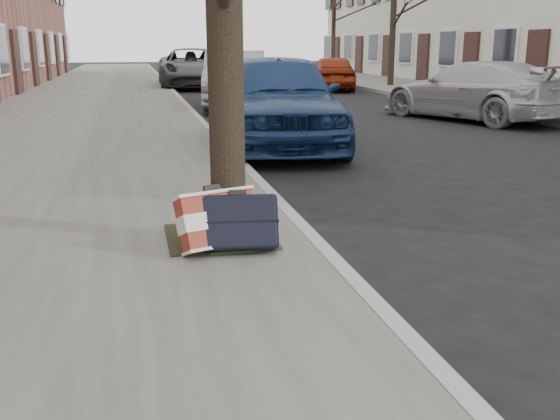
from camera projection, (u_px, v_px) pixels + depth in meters
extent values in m
plane|color=black|center=(521.00, 283.00, 4.45)|extent=(120.00, 120.00, 0.00)
cube|color=slate|center=(94.00, 102.00, 17.73)|extent=(5.00, 70.00, 0.12)
cube|color=slate|center=(461.00, 95.00, 20.27)|extent=(4.00, 70.00, 0.12)
cube|color=black|center=(220.00, 236.00, 5.11)|extent=(0.85, 0.85, 0.02)
cube|color=maroon|center=(218.00, 220.00, 4.73)|extent=(0.67, 0.50, 0.46)
cube|color=black|center=(239.00, 222.00, 4.70)|extent=(0.62, 0.41, 0.46)
imported|color=navy|center=(277.00, 99.00, 10.17)|extent=(2.36, 4.76, 1.56)
imported|color=#A1A3A8|center=(235.00, 79.00, 16.66)|extent=(2.28, 4.72, 1.49)
imported|color=#3B3B3F|center=(192.00, 68.00, 24.30)|extent=(2.64, 5.49, 1.51)
imported|color=#A6A8AE|center=(474.00, 91.00, 13.86)|extent=(3.22, 4.84, 1.30)
imported|color=maroon|center=(332.00, 72.00, 23.06)|extent=(2.31, 4.01, 1.28)
cylinder|color=black|center=(393.00, 24.00, 23.71)|extent=(0.24, 0.24, 4.59)
cylinder|color=black|center=(334.00, 18.00, 30.49)|extent=(0.21, 0.21, 5.54)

